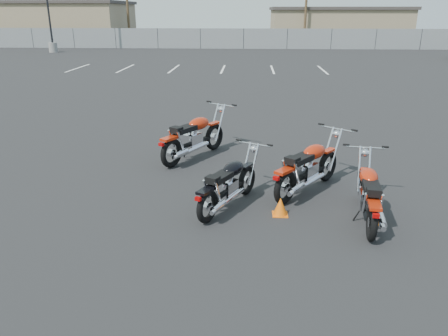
# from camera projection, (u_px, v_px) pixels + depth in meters

# --- Properties ---
(ground) EXTENTS (120.00, 120.00, 0.00)m
(ground) POSITION_uv_depth(u_px,v_px,m) (211.00, 214.00, 7.66)
(ground) COLOR black
(ground) RESTS_ON ground
(motorcycle_front_red) EXTENTS (1.66, 2.24, 1.17)m
(motorcycle_front_red) POSITION_uv_depth(u_px,v_px,m) (194.00, 137.00, 10.39)
(motorcycle_front_red) COLOR black
(motorcycle_front_red) RESTS_ON ground
(motorcycle_second_black) EXTENTS (1.31, 1.95, 1.00)m
(motorcycle_second_black) POSITION_uv_depth(u_px,v_px,m) (229.00, 184.00, 7.77)
(motorcycle_second_black) COLOR black
(motorcycle_second_black) RESTS_ON ground
(motorcycle_third_red) EXTENTS (1.75, 2.05, 1.11)m
(motorcycle_third_red) POSITION_uv_depth(u_px,v_px,m) (308.00, 167.00, 8.44)
(motorcycle_third_red) COLOR black
(motorcycle_third_red) RESTS_ON ground
(motorcycle_rear_red) EXTENTS (0.81, 2.11, 1.03)m
(motorcycle_rear_red) POSITION_uv_depth(u_px,v_px,m) (369.00, 194.00, 7.30)
(motorcycle_rear_red) COLOR black
(motorcycle_rear_red) RESTS_ON ground
(training_cone_near) EXTENTS (0.27, 0.27, 0.32)m
(training_cone_near) POSITION_uv_depth(u_px,v_px,m) (280.00, 206.00, 7.59)
(training_cone_near) COLOR orange
(training_cone_near) RESTS_ON ground
(training_cone_far) EXTENTS (0.23, 0.23, 0.27)m
(training_cone_far) POSITION_uv_depth(u_px,v_px,m) (379.00, 215.00, 7.30)
(training_cone_far) COLOR orange
(training_cone_far) RESTS_ON ground
(light_pole_west) EXTENTS (0.80, 0.70, 10.46)m
(light_pole_west) POSITION_uv_depth(u_px,v_px,m) (49.00, 18.00, 36.13)
(light_pole_west) COLOR gray
(light_pole_west) RESTS_ON ground
(chainlink_fence) EXTENTS (80.06, 0.06, 1.80)m
(chainlink_fence) POSITION_uv_depth(u_px,v_px,m) (244.00, 39.00, 40.20)
(chainlink_fence) COLOR slate
(chainlink_fence) RESTS_ON ground
(tan_building_west) EXTENTS (18.40, 10.40, 4.30)m
(tan_building_west) POSITION_uv_depth(u_px,v_px,m) (43.00, 22.00, 47.55)
(tan_building_west) COLOR #8E7C5B
(tan_building_west) RESTS_ON ground
(tan_building_east) EXTENTS (14.40, 9.40, 3.70)m
(tan_building_east) POSITION_uv_depth(u_px,v_px,m) (336.00, 25.00, 47.77)
(tan_building_east) COLOR #8E7C5B
(tan_building_east) RESTS_ON ground
(parking_line_stripes) EXTENTS (15.12, 4.00, 0.01)m
(parking_line_stripes) POSITION_uv_depth(u_px,v_px,m) (198.00, 69.00, 26.56)
(parking_line_stripes) COLOR silver
(parking_line_stripes) RESTS_ON ground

